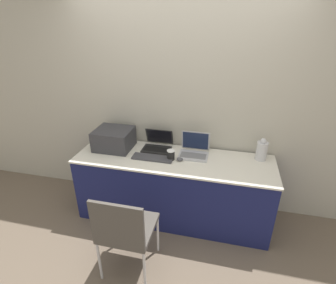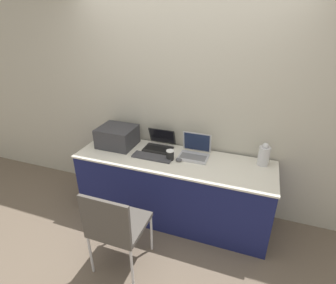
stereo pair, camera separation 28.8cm
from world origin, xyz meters
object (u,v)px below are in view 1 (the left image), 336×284
object	(u,v)px
coffee_cup	(171,155)
chair	(125,228)
metal_pitcher	(262,150)
laptop_left	(158,145)
printer	(114,138)
laptop_right	(194,150)
mouse	(180,159)
external_keyboard	(153,158)

from	to	relation	value
coffee_cup	chair	size ratio (longest dim) A/B	0.12
metal_pitcher	laptop_left	bearing A→B (deg)	-179.68
printer	laptop_right	world-z (taller)	laptop_right
coffee_cup	metal_pitcher	bearing A→B (deg)	13.58
laptop_left	coffee_cup	distance (m)	0.31
laptop_left	mouse	distance (m)	0.40
external_keyboard	metal_pitcher	world-z (taller)	metal_pitcher
external_keyboard	mouse	distance (m)	0.31
chair	printer	bearing A→B (deg)	117.18
mouse	chair	world-z (taller)	chair
metal_pitcher	chair	size ratio (longest dim) A/B	0.28
printer	coffee_cup	xyz separation A→B (m)	(0.72, -0.12, -0.07)
external_keyboard	coffee_cup	world-z (taller)	coffee_cup
metal_pitcher	mouse	bearing A→B (deg)	-164.34
laptop_left	coffee_cup	world-z (taller)	laptop_left
printer	chair	xyz separation A→B (m)	(0.50, -0.98, -0.38)
mouse	metal_pitcher	bearing A→B (deg)	15.66
printer	laptop_right	distance (m)	0.96
printer	metal_pitcher	size ratio (longest dim) A/B	1.68
printer	laptop_left	xyz separation A→B (m)	(0.51, 0.11, -0.08)
coffee_cup	chair	xyz separation A→B (m)	(-0.22, -0.86, -0.31)
mouse	external_keyboard	bearing A→B (deg)	-175.64
external_keyboard	coffee_cup	distance (m)	0.21
laptop_right	laptop_left	bearing A→B (deg)	173.14
laptop_left	chair	xyz separation A→B (m)	(-0.01, -1.08, -0.30)
printer	mouse	distance (m)	0.84
laptop_left	chair	distance (m)	1.12
laptop_right	coffee_cup	bearing A→B (deg)	-143.43
laptop_left	metal_pitcher	xyz separation A→B (m)	(1.18, 0.01, 0.06)
laptop_right	chair	bearing A→B (deg)	-113.70
printer	chair	size ratio (longest dim) A/B	0.47
printer	external_keyboard	bearing A→B (deg)	-16.17
laptop_right	external_keyboard	bearing A→B (deg)	-154.79
metal_pitcher	printer	bearing A→B (deg)	-176.12
external_keyboard	laptop_left	bearing A→B (deg)	92.89
laptop_left	external_keyboard	xyz separation A→B (m)	(0.01, -0.26, -0.04)
printer	coffee_cup	bearing A→B (deg)	-9.35
laptop_right	mouse	xyz separation A→B (m)	(-0.13, -0.18, -0.04)
mouse	chair	distance (m)	0.95
printer	mouse	bearing A→B (deg)	-8.78
mouse	coffee_cup	bearing A→B (deg)	175.24
printer	mouse	world-z (taller)	printer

